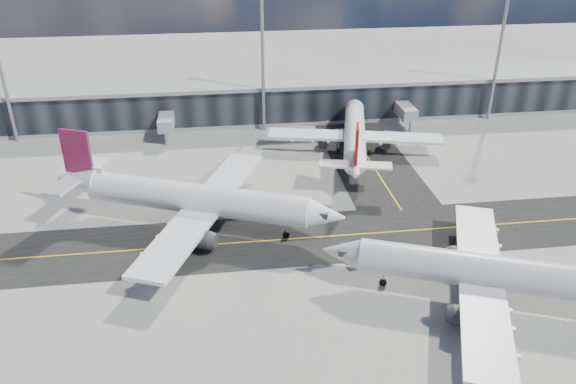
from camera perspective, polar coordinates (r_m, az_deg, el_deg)
The scene contains 9 objects.
ground at distance 77.21m, azimuth 0.95°, elevation -6.34°, with size 300.00×300.00×0.00m, color gray.
taxiway_lanes at distance 86.79m, azimuth 2.47°, elevation -2.25°, with size 180.00×63.00×0.03m.
terminal_concourse at distance 125.01m, azimuth -2.76°, elevation 9.25°, with size 152.00×19.80×8.80m.
floodlight_masts at distance 115.21m, azimuth -2.59°, elevation 13.64°, with size 102.50×0.70×28.90m.
airliner_af at distance 82.97m, azimuth -9.61°, elevation -0.68°, with size 43.01×37.19×13.28m.
airliner_redtail at distance 107.15m, azimuth 6.79°, elevation 5.80°, with size 33.49×38.97×11.64m.
airliner_near at distance 70.97m, azimuth 20.45°, elevation -7.74°, with size 39.98×34.59×12.29m.
baggage_tug at distance 76.13m, azimuth 7.72°, elevation -6.23°, with size 3.56×2.26×2.08m.
service_van at distance 115.99m, azimuth 5.66°, elevation 5.92°, with size 2.44×5.30×1.47m, color white.
Camera 1 is at (-9.74, -63.53, 42.78)m, focal length 35.00 mm.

